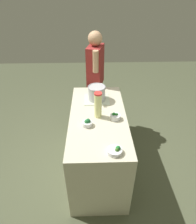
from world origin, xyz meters
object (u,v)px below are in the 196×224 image
object	(u,v)px
cooking_pot	(97,93)
broccoli_bowl_center	(115,117)
broccoli_bowl_front	(87,123)
broccoli_bowl_back	(115,151)
person_cook	(95,80)
lemonade_pitcher	(98,105)

from	to	relation	value
cooking_pot	broccoli_bowl_center	xyz separation A→B (m)	(-0.42, -0.20, -0.07)
broccoli_bowl_front	broccoli_bowl_back	bearing A→B (deg)	-147.52
person_cook	broccoli_bowl_back	bearing A→B (deg)	-174.52
lemonade_pitcher	broccoli_bowl_back	distance (m)	0.60
broccoli_bowl_front	broccoli_bowl_back	world-z (taller)	broccoli_bowl_front
broccoli_bowl_back	cooking_pot	bearing A→B (deg)	8.65
broccoli_bowl_center	person_cook	xyz separation A→B (m)	(1.02, 0.20, -0.03)
broccoli_bowl_center	broccoli_bowl_back	distance (m)	0.52
broccoli_bowl_back	person_cook	distance (m)	1.54
lemonade_pitcher	broccoli_bowl_back	world-z (taller)	lemonade_pitcher
lemonade_pitcher	person_cook	xyz separation A→B (m)	(0.96, 0.01, -0.15)
cooking_pot	broccoli_bowl_front	world-z (taller)	cooking_pot
broccoli_bowl_front	person_cook	world-z (taller)	person_cook
broccoli_bowl_back	broccoli_bowl_front	bearing A→B (deg)	32.48
cooking_pot	lemonade_pitcher	distance (m)	0.37
cooking_pot	broccoli_bowl_front	xyz separation A→B (m)	(-0.53, 0.11, -0.07)
cooking_pot	broccoli_bowl_center	world-z (taller)	cooking_pot
cooking_pot	lemonade_pitcher	size ratio (longest dim) A/B	0.96
broccoli_bowl_back	lemonade_pitcher	bearing A→B (deg)	13.55
person_cook	broccoli_bowl_center	bearing A→B (deg)	-168.80
broccoli_bowl_front	lemonade_pitcher	bearing A→B (deg)	-36.22
broccoli_bowl_front	broccoli_bowl_center	size ratio (longest dim) A/B	0.94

